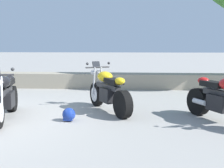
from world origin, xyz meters
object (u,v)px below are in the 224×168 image
at_px(motorcycle_black_near_left, 4,97).
at_px(motorcycle_red_far_right, 223,100).
at_px(rider_helmet, 69,115).
at_px(motorcycle_yellow_centre, 108,91).

distance_m(motorcycle_black_near_left, motorcycle_red_far_right, 4.59).
bearing_deg(rider_helmet, motorcycle_black_near_left, 177.52).
height_order(motorcycle_yellow_centre, motorcycle_red_far_right, same).
xyz_separation_m(motorcycle_black_near_left, motorcycle_red_far_right, (4.59, 0.01, 0.00)).
relative_size(motorcycle_black_near_left, motorcycle_yellow_centre, 1.10).
bearing_deg(motorcycle_black_near_left, rider_helmet, -2.48).
relative_size(motorcycle_black_near_left, motorcycle_red_far_right, 1.06).
xyz_separation_m(motorcycle_black_near_left, rider_helmet, (1.41, -0.06, -0.35)).
bearing_deg(rider_helmet, motorcycle_red_far_right, 1.30).
height_order(motorcycle_yellow_centre, rider_helmet, motorcycle_yellow_centre).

